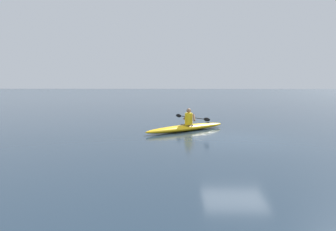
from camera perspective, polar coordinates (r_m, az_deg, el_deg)
ground_plane at (r=12.76m, az=12.06°, el=-4.21°), size 160.00×160.00×0.00m
kayak at (r=14.57m, az=3.36°, el=-2.21°), size 3.92×3.35×0.28m
kayaker at (r=14.61m, az=3.82°, el=-0.40°), size 1.52×1.87×0.75m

